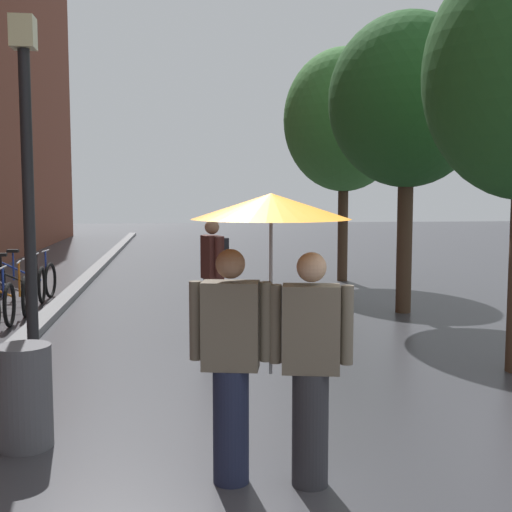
{
  "coord_description": "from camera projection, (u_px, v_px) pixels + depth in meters",
  "views": [
    {
      "loc": [
        -1.07,
        -4.25,
        2.09
      ],
      "look_at": [
        -0.17,
        3.29,
        1.35
      ],
      "focal_mm": 46.4,
      "sensor_mm": 36.0,
      "label": 1
    }
  ],
  "objects": [
    {
      "name": "ground_plane",
      "position": [
        337.0,
        498.0,
        4.53
      ],
      "size": [
        80.0,
        80.0,
        0.0
      ],
      "primitive_type": "plane",
      "color": "#38383D"
    },
    {
      "name": "kerb_strip",
      "position": [
        77.0,
        288.0,
        14.03
      ],
      "size": [
        0.3,
        36.0,
        0.12
      ],
      "primitive_type": "cube",
      "color": "slate",
      "rests_on": "ground"
    },
    {
      "name": "street_tree_1",
      "position": [
        407.0,
        102.0,
        11.13
      ],
      "size": [
        2.67,
        2.67,
        5.08
      ],
      "color": "#473323",
      "rests_on": "ground"
    },
    {
      "name": "street_tree_2",
      "position": [
        344.0,
        120.0,
        15.19
      ],
      "size": [
        2.79,
        2.79,
        5.37
      ],
      "color": "#473323",
      "rests_on": "ground"
    },
    {
      "name": "parked_bicycle_6",
      "position": [
        1.0,
        290.0,
        11.52
      ],
      "size": [
        1.11,
        0.74,
        0.96
      ],
      "color": "black",
      "rests_on": "ground"
    },
    {
      "name": "parked_bicycle_7",
      "position": [
        13.0,
        284.0,
        12.26
      ],
      "size": [
        1.11,
        0.74,
        0.96
      ],
      "color": "black",
      "rests_on": "ground"
    },
    {
      "name": "parked_bicycle_8",
      "position": [
        24.0,
        279.0,
        13.01
      ],
      "size": [
        1.14,
        0.8,
        0.96
      ],
      "color": "black",
      "rests_on": "ground"
    },
    {
      "name": "couple_under_umbrella",
      "position": [
        271.0,
        293.0,
        4.63
      ],
      "size": [
        1.14,
        1.12,
        2.08
      ],
      "color": "#1E233D",
      "rests_on": "ground"
    },
    {
      "name": "street_lamp_post",
      "position": [
        28.0,
        173.0,
        6.83
      ],
      "size": [
        0.24,
        0.24,
        3.86
      ],
      "color": "black",
      "rests_on": "ground"
    },
    {
      "name": "litter_bin",
      "position": [
        25.0,
        397.0,
        5.39
      ],
      "size": [
        0.44,
        0.44,
        0.85
      ],
      "primitive_type": "cylinder",
      "color": "#4C4C51",
      "rests_on": "ground"
    },
    {
      "name": "pedestrian_walking_midground",
      "position": [
        213.0,
        275.0,
        9.51
      ],
      "size": [
        0.4,
        0.57,
        1.69
      ],
      "color": "#1E233D",
      "rests_on": "ground"
    }
  ]
}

